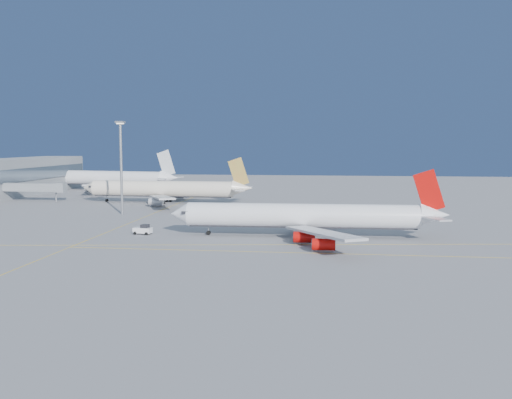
% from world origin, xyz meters
% --- Properties ---
extents(ground, '(500.00, 500.00, 0.00)m').
position_xyz_m(ground, '(0.00, 0.00, 0.00)').
color(ground, slate).
rests_on(ground, ground).
extents(terminal, '(18.40, 110.00, 15.00)m').
position_xyz_m(terminal, '(-114.93, 85.00, 7.51)').
color(terminal, gray).
rests_on(terminal, ground).
extents(jet_bridge, '(23.60, 3.60, 6.90)m').
position_xyz_m(jet_bridge, '(-93.11, 72.00, 5.17)').
color(jet_bridge, gray).
rests_on(jet_bridge, ground).
extents(taxiway_lines, '(118.86, 140.00, 0.02)m').
position_xyz_m(taxiway_lines, '(-14.71, 6.34, 0.01)').
color(taxiway_lines, '#DFB00C').
rests_on(taxiway_lines, ground).
extents(airliner_virgin, '(63.93, 57.55, 15.80)m').
position_xyz_m(airliner_virgin, '(8.39, 5.42, 4.76)').
color(airliner_virgin, white).
rests_on(airliner_virgin, ground).
extents(airliner_etihad, '(63.12, 58.39, 16.49)m').
position_xyz_m(airliner_etihad, '(-44.65, 72.87, 5.02)').
color(airliner_etihad, beige).
rests_on(airliner_etihad, ground).
extents(airliner_third, '(68.87, 62.81, 18.52)m').
position_xyz_m(airliner_third, '(-85.38, 120.73, 5.61)').
color(airliner_third, white).
rests_on(airliner_third, ground).
extents(pushback_tug, '(4.42, 3.01, 2.36)m').
position_xyz_m(pushback_tug, '(-30.32, 4.10, 1.09)').
color(pushback_tug, white).
rests_on(pushback_tug, ground).
extents(light_mast, '(2.42, 2.42, 27.95)m').
position_xyz_m(light_mast, '(-48.71, 39.60, 16.50)').
color(light_mast, gray).
rests_on(light_mast, ground).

